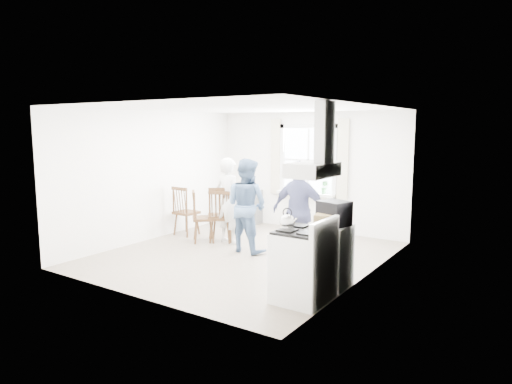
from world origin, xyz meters
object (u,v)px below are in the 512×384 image
object	(u,v)px
stereo_stack	(334,213)
windsor_chair_b	(182,206)
person_right	(300,211)
gas_stove	(304,265)
low_cabinet	(331,256)
windsor_chair_a	(220,208)
person_left	(229,200)
windsor_chair_c	(220,211)
person_mid	(247,205)

from	to	relation	value
stereo_stack	windsor_chair_b	distance (m)	4.11
windsor_chair_b	person_right	distance (m)	2.93
gas_stove	low_cabinet	bearing A→B (deg)	84.32
low_cabinet	windsor_chair_a	world-z (taller)	windsor_chair_a
stereo_stack	windsor_chair_b	size ratio (longest dim) A/B	0.45
person_left	stereo_stack	bearing A→B (deg)	163.55
gas_stove	person_right	world-z (taller)	person_right
stereo_stack	windsor_chair_c	xyz separation A→B (m)	(-2.90, 1.10, -0.43)
windsor_chair_b	windsor_chair_c	size ratio (longest dim) A/B	1.00
gas_stove	person_right	size ratio (longest dim) A/B	0.65
person_left	gas_stove	bearing A→B (deg)	151.66
low_cabinet	stereo_stack	size ratio (longest dim) A/B	1.91
windsor_chair_c	person_mid	size ratio (longest dim) A/B	0.62
low_cabinet	person_right	bearing A→B (deg)	138.49
gas_stove	person_mid	distance (m)	2.57
gas_stove	person_right	xyz separation A→B (m)	(-0.90, 1.56, 0.38)
low_cabinet	person_right	size ratio (longest dim) A/B	0.52
stereo_stack	windsor_chair_a	size ratio (longest dim) A/B	0.42
windsor_chair_c	person_mid	bearing A→B (deg)	-15.20
low_cabinet	windsor_chair_a	bearing A→B (deg)	158.75
low_cabinet	windsor_chair_b	distance (m)	4.05
windsor_chair_a	windsor_chair_c	xyz separation A→B (m)	(0.03, -0.04, -0.04)
windsor_chair_a	person_left	xyz separation A→B (m)	(0.16, 0.07, 0.16)
windsor_chair_b	windsor_chair_c	distance (m)	1.03
windsor_chair_a	person_left	distance (m)	0.24
stereo_stack	windsor_chair_b	xyz separation A→B (m)	(-3.92, 1.13, -0.43)
person_mid	person_right	xyz separation A→B (m)	(1.10, -0.01, 0.00)
person_left	windsor_chair_b	bearing A→B (deg)	11.15
gas_stove	windsor_chair_c	distance (m)	3.31
person_left	person_mid	size ratio (longest dim) A/B	0.99
stereo_stack	low_cabinet	bearing A→B (deg)	160.74
windsor_chair_c	gas_stove	bearing A→B (deg)	-32.59
low_cabinet	windsor_chair_b	bearing A→B (deg)	163.98
low_cabinet	person_left	xyz separation A→B (m)	(-2.73, 1.20, 0.39)
stereo_stack	person_right	size ratio (longest dim) A/B	0.27
windsor_chair_b	low_cabinet	bearing A→B (deg)	-16.02
windsor_chair_a	windsor_chair_c	distance (m)	0.06
person_mid	windsor_chair_c	bearing A→B (deg)	-10.65
person_left	windsor_chair_c	bearing A→B (deg)	48.23
person_mid	person_right	size ratio (longest dim) A/B	1.00
gas_stove	windsor_chair_c	xyz separation A→B (m)	(-2.79, 1.78, 0.16)
person_left	person_right	xyz separation A→B (m)	(1.76, -0.34, 0.01)
windsor_chair_b	person_mid	world-z (taller)	person_mid
person_left	person_right	bearing A→B (deg)	176.31
low_cabinet	windsor_chair_b	xyz separation A→B (m)	(-3.88, 1.12, 0.19)
person_left	person_mid	world-z (taller)	person_mid
gas_stove	windsor_chair_b	xyz separation A→B (m)	(-3.81, 1.82, 0.16)
person_left	person_mid	bearing A→B (deg)	160.70
windsor_chair_a	windsor_chair_c	bearing A→B (deg)	-52.38
low_cabinet	windsor_chair_a	size ratio (longest dim) A/B	0.81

